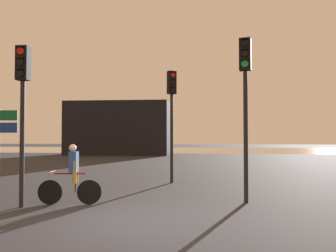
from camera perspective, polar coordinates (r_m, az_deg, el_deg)
The scene contains 7 objects.
ground_plane at distance 7.41m, azimuth -7.86°, elevation -16.17°, with size 120.00×120.00×0.00m, color #28282D.
water_strip at distance 41.06m, azimuth 3.16°, elevation -4.18°, with size 80.00×16.00×0.01m, color gray.
distant_building at distance 31.95m, azimuth -8.57°, elevation -0.39°, with size 9.72×4.00×5.05m, color black.
traffic_light_center at distance 12.87m, azimuth 0.65°, elevation 3.68°, with size 0.40×0.42×4.38m.
traffic_light_near_left at distance 9.37m, azimuth -23.99°, elevation 5.06°, with size 0.32×0.34×4.20m.
traffic_light_near_right at distance 9.41m, azimuth 13.32°, elevation 6.41°, with size 0.37×0.38×4.57m.
cyclist at distance 9.27m, azimuth -16.34°, elevation -8.01°, with size 1.70×0.46×1.62m.
Camera 1 is at (1.64, -6.98, 1.87)m, focal length 35.00 mm.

